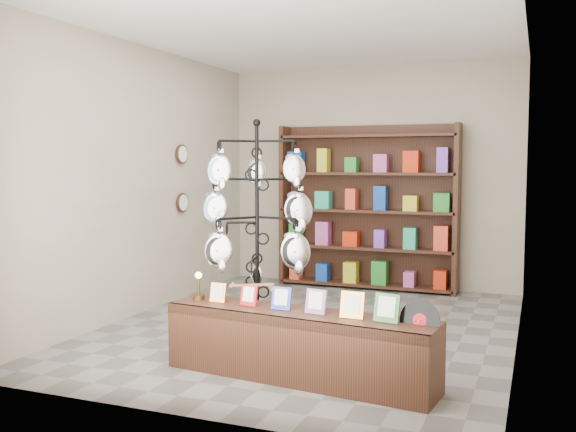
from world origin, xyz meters
name	(u,v)px	position (x,y,z in m)	size (l,w,h in m)	color
ground	(310,328)	(0.00, 0.00, 0.00)	(5.00, 5.00, 0.00)	slate
room_envelope	(311,147)	(0.00, 0.00, 1.85)	(5.00, 5.00, 5.00)	#AA9E89
display_tree	(257,218)	(-0.19, -0.90, 1.20)	(1.15, 1.15, 2.08)	black
front_shelf	(299,345)	(0.44, -1.53, 0.27)	(2.23, 0.69, 0.77)	black
back_shelving	(367,212)	(0.00, 2.30, 1.03)	(2.42, 0.36, 2.20)	black
wall_clocks	(182,178)	(-1.97, 0.80, 1.50)	(0.03, 0.24, 0.84)	black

